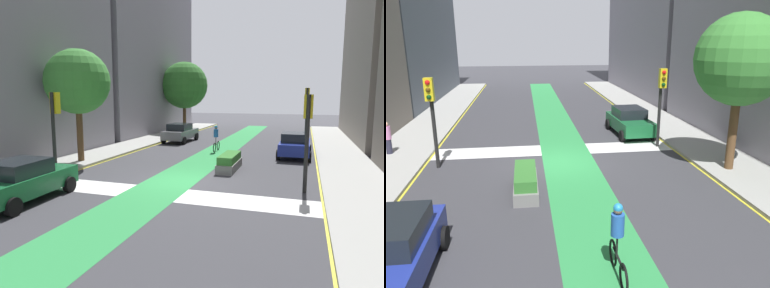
% 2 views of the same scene
% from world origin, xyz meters
% --- Properties ---
extents(ground_plane, '(120.00, 120.00, 0.00)m').
position_xyz_m(ground_plane, '(0.00, 0.00, 0.00)').
color(ground_plane, '#38383D').
extents(bike_lane_paint, '(2.40, 60.00, 0.01)m').
position_xyz_m(bike_lane_paint, '(-0.48, 0.00, 0.00)').
color(bike_lane_paint, '#2D8C47').
rests_on(bike_lane_paint, ground_plane).
extents(crosswalk_band, '(12.00, 1.80, 0.01)m').
position_xyz_m(crosswalk_band, '(0.00, -2.00, 0.00)').
color(crosswalk_band, silver).
rests_on(crosswalk_band, ground_plane).
extents(sidewalk_left, '(3.00, 60.00, 0.15)m').
position_xyz_m(sidewalk_left, '(-7.50, 0.00, 0.07)').
color(sidewalk_left, '#9E9E99').
rests_on(sidewalk_left, ground_plane).
extents(curb_stripe_left, '(0.16, 60.00, 0.01)m').
position_xyz_m(curb_stripe_left, '(-6.00, 0.00, 0.01)').
color(curb_stripe_left, yellow).
rests_on(curb_stripe_left, ground_plane).
extents(sidewalk_right, '(3.00, 60.00, 0.15)m').
position_xyz_m(sidewalk_right, '(7.50, 0.00, 0.07)').
color(sidewalk_right, '#9E9E99').
rests_on(sidewalk_right, ground_plane).
extents(curb_stripe_right, '(0.16, 60.00, 0.01)m').
position_xyz_m(curb_stripe_right, '(6.00, 0.00, 0.01)').
color(curb_stripe_right, yellow).
rests_on(curb_stripe_right, ground_plane).
extents(traffic_signal_near_right, '(0.35, 0.52, 3.94)m').
position_xyz_m(traffic_signal_near_right, '(5.32, 0.09, 2.77)').
color(traffic_signal_near_right, black).
rests_on(traffic_signal_near_right, ground_plane).
extents(traffic_signal_near_left, '(0.35, 0.52, 4.05)m').
position_xyz_m(traffic_signal_near_left, '(-5.37, -1.73, 2.84)').
color(traffic_signal_near_left, black).
rests_on(traffic_signal_near_left, ground_plane).
extents(car_blue_right_far, '(2.06, 4.22, 1.57)m').
position_xyz_m(car_blue_right_far, '(4.68, 8.23, 0.80)').
color(car_blue_right_far, navy).
rests_on(car_blue_right_far, ground_plane).
extents(car_green_left_near, '(2.17, 4.27, 1.57)m').
position_xyz_m(car_green_left_near, '(-4.59, -4.53, 0.80)').
color(car_green_left_near, '#196033').
rests_on(car_green_left_near, ground_plane).
extents(cyclist_in_lane, '(0.32, 1.73, 1.86)m').
position_xyz_m(cyclist_in_lane, '(-0.61, 8.65, 0.97)').
color(cyclist_in_lane, black).
rests_on(cyclist_in_lane, ground_plane).
extents(pedestrian_sidewalk_right_a, '(0.34, 0.34, 1.55)m').
position_xyz_m(pedestrian_sidewalk_right_a, '(7.96, -2.00, 0.93)').
color(pedestrian_sidewalk_right_a, '#262638').
rests_on(pedestrian_sidewalk_right_a, sidewalk_right).
extents(street_tree_near, '(3.65, 3.65, 6.36)m').
position_xyz_m(street_tree_near, '(-7.06, 2.25, 4.65)').
color(street_tree_near, brown).
rests_on(street_tree_near, sidewalk_left).
extents(median_planter, '(0.87, 2.78, 0.85)m').
position_xyz_m(median_planter, '(1.52, 3.21, 0.40)').
color(median_planter, slate).
rests_on(median_planter, ground_plane).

